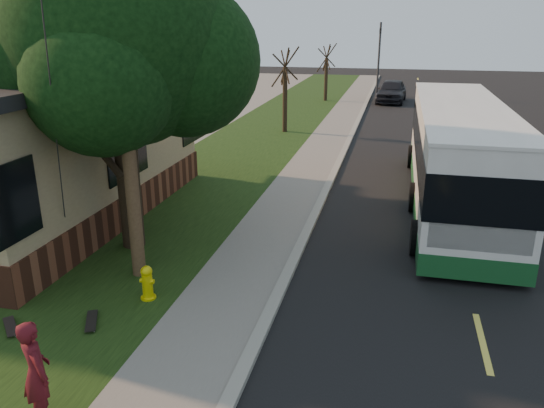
{
  "coord_description": "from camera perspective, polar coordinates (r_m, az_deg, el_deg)",
  "views": [
    {
      "loc": [
        2.16,
        -8.96,
        5.54
      ],
      "look_at": [
        -0.52,
        2.43,
        1.5
      ],
      "focal_mm": 35.0,
      "sensor_mm": 36.0,
      "label": 1
    }
  ],
  "objects": [
    {
      "name": "curb",
      "position": [
        19.86,
        6.49,
        2.89
      ],
      "size": [
        0.25,
        80.0,
        0.12
      ],
      "primitive_type": "cube",
      "color": "gray",
      "rests_on": "ground"
    },
    {
      "name": "skateboard_spare",
      "position": [
        11.32,
        -26.31,
        -11.73
      ],
      "size": [
        0.68,
        0.67,
        0.07
      ],
      "color": "black",
      "rests_on": "grass_verge"
    },
    {
      "name": "distant_car",
      "position": [
        39.98,
        12.73,
        11.79
      ],
      "size": [
        2.26,
        4.88,
        1.62
      ],
      "primitive_type": "imported",
      "rotation": [
        0.0,
        0.0,
        -0.07
      ],
      "color": "black",
      "rests_on": "ground"
    },
    {
      "name": "bare_tree_near",
      "position": [
        27.76,
        1.41,
        12.02
      ],
      "size": [
        1.38,
        1.21,
        4.31
      ],
      "color": "black",
      "rests_on": "grass_verge"
    },
    {
      "name": "skateboard_main",
      "position": [
        10.92,
        -18.85,
        -11.82
      ],
      "size": [
        0.53,
        0.78,
        0.07
      ],
      "color": "black",
      "rests_on": "grass_verge"
    },
    {
      "name": "skateboarder",
      "position": [
        8.48,
        -24.03,
        -16.19
      ],
      "size": [
        0.7,
        0.66,
        1.62
      ],
      "primitive_type": "imported",
      "rotation": [
        0.0,
        0.0,
        2.5
      ],
      "color": "#4F0F17",
      "rests_on": "grass_verge"
    },
    {
      "name": "dumpster",
      "position": [
        19.77,
        -21.51,
        3.27
      ],
      "size": [
        1.42,
        1.18,
        1.15
      ],
      "color": "black",
      "rests_on": "building_lot"
    },
    {
      "name": "road",
      "position": [
        19.84,
        18.02,
        1.88
      ],
      "size": [
        8.0,
        80.0,
        0.01
      ],
      "primitive_type": "cube",
      "color": "black",
      "rests_on": "ground"
    },
    {
      "name": "grass_verge",
      "position": [
        20.84,
        -5.9,
        3.62
      ],
      "size": [
        5.0,
        80.0,
        0.07
      ],
      "primitive_type": "cube",
      "color": "black",
      "rests_on": "ground"
    },
    {
      "name": "leafy_tree",
      "position": [
        13.23,
        -16.05,
        16.72
      ],
      "size": [
        6.3,
        6.0,
        7.8
      ],
      "color": "black",
      "rests_on": "grass_verge"
    },
    {
      "name": "ground",
      "position": [
        10.76,
        -0.28,
        -11.96
      ],
      "size": [
        120.0,
        120.0,
        0.0
      ],
      "primitive_type": "plane",
      "color": "black",
      "rests_on": "ground"
    },
    {
      "name": "transit_bus",
      "position": [
        17.5,
        19.31,
        5.27
      ],
      "size": [
        2.71,
        11.76,
        3.18
      ],
      "color": "silver",
      "rests_on": "ground"
    },
    {
      "name": "bare_tree_far",
      "position": [
        39.46,
        5.85,
        13.8
      ],
      "size": [
        1.38,
        1.21,
        4.03
      ],
      "color": "black",
      "rests_on": "grass_verge"
    },
    {
      "name": "fire_hydrant",
      "position": [
        11.36,
        -13.27,
        -8.23
      ],
      "size": [
        0.32,
        0.32,
        0.74
      ],
      "color": "yellow",
      "rests_on": "grass_verge"
    },
    {
      "name": "sidewalk",
      "position": [
        20.0,
        3.64,
        3.04
      ],
      "size": [
        2.0,
        80.0,
        0.08
      ],
      "primitive_type": "cube",
      "color": "slate",
      "rests_on": "ground"
    },
    {
      "name": "utility_pole",
      "position": [
        11.4,
        -15.94,
        13.76
      ],
      "size": [
        2.86,
        3.21,
        9.07
      ],
      "color": "#473321",
      "rests_on": "ground"
    },
    {
      "name": "traffic_signal",
      "position": [
        43.06,
        11.44,
        15.52
      ],
      "size": [
        0.18,
        0.22,
        5.5
      ],
      "color": "#2D2D30",
      "rests_on": "ground"
    }
  ]
}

